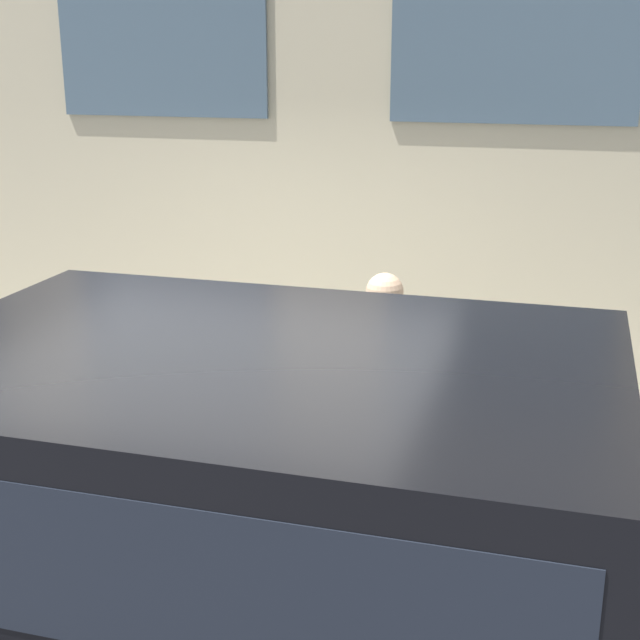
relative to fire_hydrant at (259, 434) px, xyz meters
name	(u,v)px	position (x,y,z in m)	size (l,w,h in m)	color
ground_plane	(221,546)	(-0.50, 0.07, -0.52)	(80.00, 80.00, 0.00)	#47474C
sidewalk	(283,452)	(0.70, 0.07, -0.45)	(2.39, 60.00, 0.15)	gray
fire_hydrant	(259,434)	(0.00, 0.00, 0.00)	(0.34, 0.45, 0.73)	gold
person	(383,363)	(0.20, -0.75, 0.48)	(0.35, 0.23, 1.43)	navy
parked_truck_black_near	(247,542)	(-2.02, -0.69, 0.50)	(2.05, 4.21, 1.82)	black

